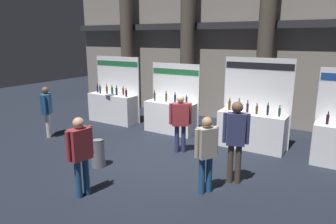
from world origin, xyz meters
The scene contains 11 objects.
ground_plane centered at (0.00, 0.00, 0.00)m, with size 29.07×29.07×0.00m, color black.
hall_colonnade centered at (0.00, 4.37, 3.11)m, with size 14.54×1.04×6.30m.
exhibitor_booth_0 centered at (-3.44, 1.92, 0.62)m, with size 1.97×0.73×2.38m.
exhibitor_booth_1 centered at (-0.98, 1.94, 0.59)m, with size 1.75×0.66×2.24m.
exhibitor_booth_2 centered at (1.74, 1.85, 0.63)m, with size 1.93×0.66×2.52m.
trash_bin centered at (-1.03, -1.39, 0.35)m, with size 0.33×0.33×0.69m.
visitor_0 centered at (1.73, -1.20, 0.93)m, with size 0.39×0.46×1.59m.
visitor_1 centered at (-4.00, -0.51, 0.96)m, with size 0.49×0.51×1.59m.
visitor_2 centered at (0.19, 0.49, 0.96)m, with size 0.52×0.46×1.59m.
visitor_3 centered at (-0.27, -2.59, 0.96)m, with size 0.31×0.57×1.61m.
visitor_4 centered at (2.07, -0.48, 1.07)m, with size 0.52×0.33×1.79m.
Camera 1 is at (4.06, -6.41, 3.07)m, focal length 32.74 mm.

